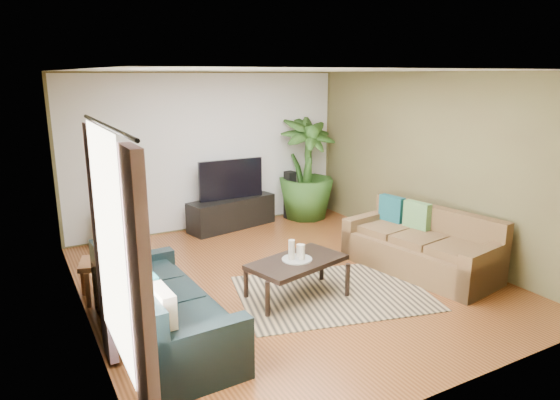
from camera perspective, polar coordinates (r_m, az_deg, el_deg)
floor at (r=6.73m, az=0.83°, el=-9.06°), size 5.50×5.50×0.00m
ceiling at (r=6.18m, az=0.93°, el=14.58°), size 5.50×5.50×0.00m
wall_back at (r=8.78m, az=-8.12°, el=5.49°), size 5.00×0.00×5.00m
wall_front at (r=4.25m, az=19.72°, el=-4.65°), size 5.00×0.00×5.00m
wall_left at (r=5.55m, az=-22.12°, el=-0.52°), size 0.00×5.50×5.50m
wall_right at (r=7.85m, az=16.96°, el=3.98°), size 0.00×5.50×5.50m
backwall_panel at (r=8.77m, az=-8.10°, el=5.48°), size 4.90×0.00×4.90m
window_pane at (r=4.01m, az=-18.95°, el=-4.91°), size 0.00×1.80×1.80m
curtain_near at (r=3.43m, az=-15.43°, el=-12.47°), size 0.08×0.35×2.20m
curtain_far at (r=4.80m, az=-19.76°, el=-5.00°), size 0.08×0.35×2.20m
curtain_rod at (r=3.84m, az=-19.29°, el=8.01°), size 0.03×1.90×0.03m
sofa_left at (r=5.29m, az=-13.29°, el=-11.21°), size 1.03×2.22×0.85m
sofa_right at (r=7.14m, az=15.71°, el=-4.59°), size 1.28×2.21×0.85m
area_rug at (r=6.37m, az=6.06°, el=-10.51°), size 2.63×2.14×0.01m
coffee_table at (r=6.15m, az=1.94°, el=-8.96°), size 1.31×0.92×0.48m
candle_tray at (r=6.05m, az=1.96°, el=-6.78°), size 0.37×0.37×0.02m
candle_tall at (r=6.01m, az=1.33°, el=-5.67°), size 0.08×0.08×0.24m
candle_mid at (r=6.01m, az=2.49°, el=-5.95°), size 0.08×0.08×0.18m
candle_short at (r=6.11m, az=2.24°, el=-5.76°), size 0.08×0.08×0.15m
tv_stand at (r=8.89m, az=-5.53°, el=-1.48°), size 1.66×0.80×0.53m
television at (r=8.74m, az=-5.62°, el=2.39°), size 1.17×0.06×0.69m
speaker_left at (r=8.25m, az=-17.46°, el=-2.00°), size 0.19×0.21×0.90m
speaker_right at (r=9.36m, az=1.14°, el=0.56°), size 0.19×0.20×0.90m
potted_plant at (r=9.32m, az=2.97°, el=3.60°), size 1.09×1.09×1.89m
plant_pot at (r=9.51m, az=2.91°, el=-1.20°), size 0.35×0.35×0.27m
pedestal at (r=8.34m, az=-19.13°, el=-4.01°), size 0.38×0.38×0.33m
vase at (r=8.25m, az=-19.31°, el=-1.93°), size 0.30×0.30×0.42m
side_table at (r=6.50m, az=-19.71°, el=-8.50°), size 0.56×0.56×0.49m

